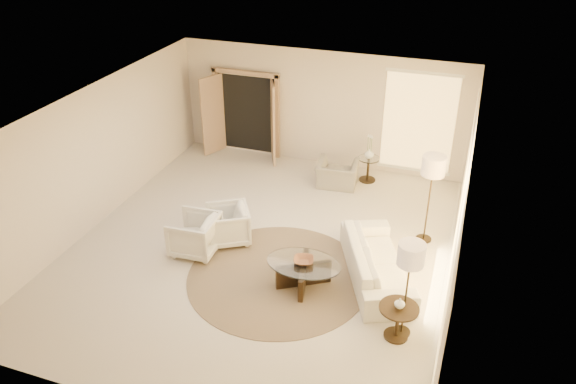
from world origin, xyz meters
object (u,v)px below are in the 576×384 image
(floor_lamp_far, at_px, (411,259))
(side_vase, at_px, (369,154))
(floor_lamp_near, at_px, (433,170))
(end_table, at_px, (398,317))
(armchair_right, at_px, (194,233))
(side_table, at_px, (368,167))
(armchair_left, at_px, (228,223))
(coffee_table, at_px, (304,271))
(accent_chair, at_px, (337,170))
(end_vase, at_px, (400,303))
(sofa, at_px, (377,262))
(bowl, at_px, (304,261))

(floor_lamp_far, height_order, side_vase, floor_lamp_far)
(floor_lamp_near, bearing_deg, end_table, -91.34)
(armchair_right, xyz_separation_m, side_table, (2.47, 3.90, -0.07))
(side_vase, bearing_deg, armchair_left, -121.29)
(armchair_right, distance_m, coffee_table, 2.26)
(accent_chair, xyz_separation_m, end_vase, (2.11, -4.44, 0.26))
(sofa, height_order, coffee_table, sofa)
(armchair_left, xyz_separation_m, side_table, (2.04, 3.36, -0.05))
(bowl, bearing_deg, floor_lamp_near, 49.53)
(floor_lamp_far, bearing_deg, armchair_right, 167.26)
(end_table, distance_m, floor_lamp_far, 1.03)
(armchair_left, distance_m, end_table, 3.87)
(armchair_left, xyz_separation_m, end_vase, (3.54, -1.57, 0.26))
(side_vase, bearing_deg, side_table, 0.00)
(accent_chair, relative_size, floor_lamp_far, 0.55)
(coffee_table, bearing_deg, end_table, -22.72)
(coffee_table, height_order, floor_lamp_near, floor_lamp_near)
(armchair_left, distance_m, side_vase, 3.94)
(bowl, bearing_deg, coffee_table, 0.00)
(floor_lamp_near, bearing_deg, end_vase, -91.34)
(accent_chair, distance_m, end_table, 4.91)
(side_table, bearing_deg, sofa, -75.73)
(end_table, distance_m, side_vase, 5.15)
(side_table, xyz_separation_m, bowl, (-0.24, -4.20, 0.17))
(armchair_right, relative_size, end_table, 1.38)
(end_table, distance_m, side_table, 5.15)
(sofa, distance_m, coffee_table, 1.30)
(armchair_left, height_order, accent_chair, armchair_left)
(accent_chair, xyz_separation_m, floor_lamp_near, (2.18, -1.60, 1.14))
(armchair_right, height_order, side_vase, armchair_right)
(accent_chair, height_order, side_vase, side_vase)
(floor_lamp_far, relative_size, side_vase, 7.42)
(side_table, relative_size, end_vase, 3.42)
(end_vase, bearing_deg, sofa, 113.66)
(armchair_left, height_order, side_vase, same)
(end_table, bearing_deg, side_table, 106.94)
(coffee_table, height_order, end_vase, end_vase)
(end_table, xyz_separation_m, floor_lamp_far, (0.07, 0.11, 1.02))
(floor_lamp_far, height_order, bowl, floor_lamp_far)
(armchair_right, bearing_deg, sofa, 92.56)
(floor_lamp_far, bearing_deg, side_table, 108.02)
(side_table, height_order, floor_lamp_near, floor_lamp_near)
(coffee_table, xyz_separation_m, side_table, (0.24, 4.20, 0.05))
(armchair_left, relative_size, end_vase, 4.72)
(armchair_left, relative_size, accent_chair, 0.88)
(sofa, xyz_separation_m, armchair_left, (-2.95, 0.22, 0.06))
(armchair_left, distance_m, floor_lamp_near, 3.99)
(floor_lamp_near, bearing_deg, coffee_table, -130.47)
(side_vase, bearing_deg, end_table, -73.06)
(floor_lamp_far, distance_m, side_vase, 5.12)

